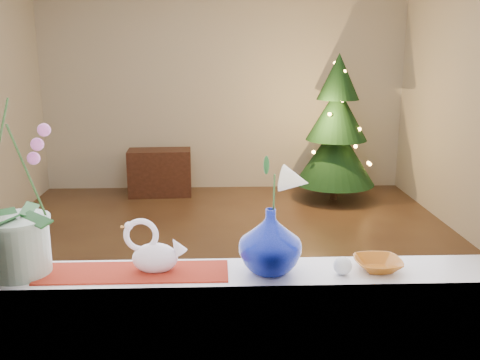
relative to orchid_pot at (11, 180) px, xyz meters
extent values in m
plane|color=#362116|center=(0.80, 2.36, -1.28)|extent=(5.00, 5.00, 0.00)
cube|color=#BEB7A6|center=(0.80, 4.86, 0.07)|extent=(4.50, 0.10, 2.70)
cube|color=#BEB7A6|center=(0.80, -0.14, 0.07)|extent=(4.50, 0.10, 2.70)
cube|color=white|center=(0.80, -0.01, -0.38)|extent=(2.20, 0.26, 0.04)
cube|color=maroon|center=(0.42, -0.01, -0.35)|extent=(0.70, 0.20, 0.01)
imported|color=navy|center=(0.92, -0.01, -0.22)|extent=(0.32, 0.32, 0.28)
sphere|color=silver|center=(1.19, -0.05, -0.32)|extent=(0.07, 0.07, 0.07)
imported|color=#9E5212|center=(1.33, -0.02, -0.34)|extent=(0.15, 0.15, 0.04)
cube|color=black|center=(0.01, 4.50, -1.00)|extent=(0.77, 0.41, 0.56)
camera|label=1|loc=(0.74, -1.87, 0.45)|focal=40.00mm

